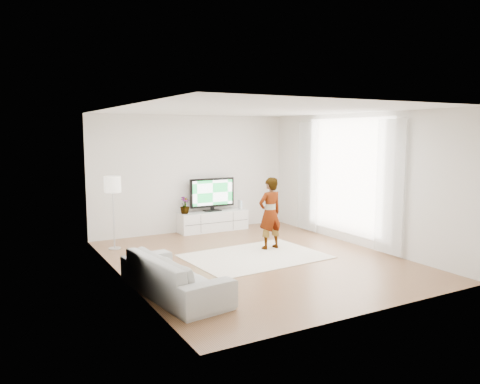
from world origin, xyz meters
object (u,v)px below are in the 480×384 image
player (270,213)px  floor_lamp (113,188)px  sofa (174,275)px  media_console (213,221)px  rug (255,256)px  television (212,193)px

player → floor_lamp: size_ratio=0.98×
sofa → floor_lamp: 3.34m
sofa → player: bearing=-66.6°
media_console → sofa: 4.57m
rug → television: bearing=82.7°
television → floor_lamp: bearing=-165.4°
rug → sofa: (-2.14, -1.26, 0.30)m
player → sofa: 3.20m
rug → floor_lamp: floor_lamp is taller
television → floor_lamp: 2.67m
rug → player: (0.57, 0.37, 0.75)m
television → player: bearing=-83.9°
media_console → floor_lamp: 2.84m
media_console → rug: bearing=-97.3°
rug → sofa: sofa is taller
television → floor_lamp: (-2.56, -0.67, 0.35)m
player → media_console: bearing=-88.7°
media_console → television: size_ratio=1.49×
television → sofa: television is taller
media_console → floor_lamp: size_ratio=1.14×
floor_lamp → player: bearing=-29.3°
media_console → sofa: sofa is taller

